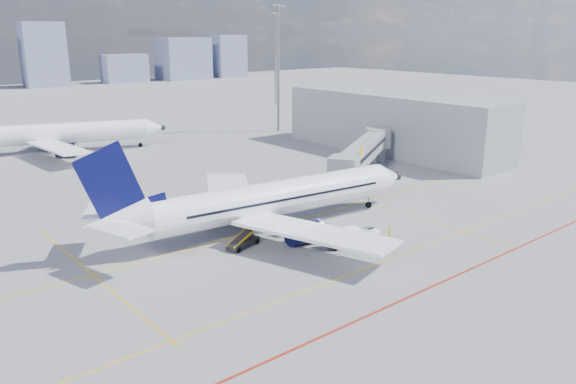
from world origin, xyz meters
The scene contains 12 objects.
ground centered at (0.00, 0.00, 0.00)m, with size 420.00×420.00×0.00m, color gray.
apron_markings centered at (-0.58, -3.91, 0.01)m, with size 90.00×35.12×0.01m.
jet_bridge centered at (23.51, 16.91, 3.74)m, with size 23.55×15.78×6.30m.
terminal_block centered at (39.95, 26.00, 5.00)m, with size 10.00×42.00×10.00m.
floodlight_mast_ne centered at (38.00, 55.00, 13.59)m, with size 3.20×0.61×25.45m.
floodlight_mast_far centered at (65.00, 90.00, 13.59)m, with size 3.20×0.61×25.45m.
main_aircraft centered at (-1.77, 7.56, 3.22)m, with size 37.69×32.78×11.05m.
second_aircraft centered at (-4.93, 62.29, 3.23)m, with size 34.97×29.73×10.72m.
baggage_tug centered at (4.73, -1.28, 0.63)m, with size 1.94×1.20×1.32m.
cargo_dolly centered at (1.25, -1.14, 0.99)m, with size 3.56×2.36×1.80m.
belt_loader centered at (-6.20, 5.15, 0.55)m, with size 5.28×2.49×2.13m.
ramp_worker centered at (5.49, -3.17, 0.79)m, with size 0.58×0.38×1.58m, color yellow.
Camera 1 is at (-35.34, -36.82, 19.98)m, focal length 35.00 mm.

